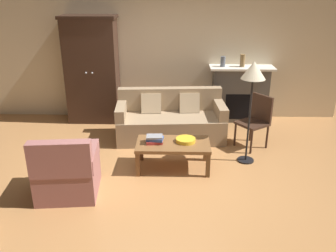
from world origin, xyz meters
The scene contains 13 objects.
ground_plane centered at (0.00, 0.00, 0.00)m, with size 9.60×9.60×0.00m, color #B27A47.
back_wall centered at (0.00, 2.55, 1.40)m, with size 7.20×0.10×2.80m, color beige.
fireplace centered at (1.55, 2.30, 0.57)m, with size 1.26×0.48×1.12m.
armoire centered at (-1.40, 2.22, 1.05)m, with size 1.06×0.57×2.09m.
couch centered at (0.17, 1.36, 0.32)m, with size 1.97×0.98×0.86m.
coffee_table centered at (0.23, 0.18, 0.37)m, with size 1.10×0.60×0.42m.
fruit_bowl centered at (0.42, 0.23, 0.45)m, with size 0.30×0.30×0.06m, color gold.
book_stack centered at (-0.05, 0.17, 0.48)m, with size 0.27×0.20×0.12m.
mantel_vase_slate centered at (1.17, 2.28, 1.22)m, with size 0.10×0.10×0.20m, color #565B66.
mantel_vase_bronze centered at (1.55, 2.28, 1.24)m, with size 0.10×0.10×0.24m, color olive.
armchair_near_left centered at (-1.15, -0.58, 0.32)m, with size 0.85×0.84×0.88m.
side_chair_wooden centered at (1.63, 1.03, 0.51)m, with size 0.61×0.61×0.90m.
floor_lamp centered at (1.39, 0.44, 1.38)m, with size 0.36×0.36×1.60m.
Camera 1 is at (0.29, -4.64, 2.62)m, focal length 37.87 mm.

